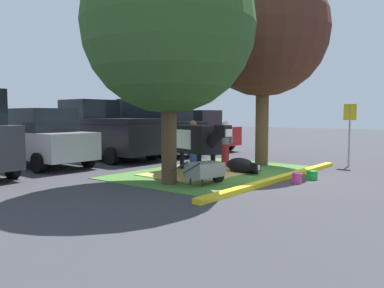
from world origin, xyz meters
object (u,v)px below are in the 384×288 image
(shade_tree_right, at_px, (263,32))
(sedan_silver, at_px, (42,138))
(person_visitor_near, at_px, (225,143))
(cow_holstein, at_px, (192,139))
(bucket_pink, at_px, (297,178))
(parking_sign, at_px, (350,122))
(person_handler, at_px, (193,142))
(sedan_red, at_px, (195,131))
(wheelbarrow, at_px, (206,170))
(calf_lying, at_px, (242,166))
(shade_tree_left, at_px, (168,27))
(suv_black, at_px, (154,127))
(bucket_green, at_px, (312,175))
(pickup_truck_black, at_px, (102,132))

(shade_tree_right, xyz_separation_m, sedan_silver, (-5.05, 5.87, -3.71))
(person_visitor_near, bearing_deg, cow_holstein, -178.97)
(bucket_pink, bearing_deg, parking_sign, -0.02)
(cow_holstein, relative_size, person_handler, 1.89)
(bucket_pink, height_order, sedan_red, sedan_red)
(sedan_silver, bearing_deg, person_visitor_near, -54.74)
(person_visitor_near, height_order, wheelbarrow, person_visitor_near)
(calf_lying, relative_size, sedan_silver, 0.30)
(shade_tree_left, relative_size, suv_black, 1.34)
(calf_lying, distance_m, person_handler, 2.32)
(parking_sign, height_order, bucket_green, parking_sign)
(sedan_red, bearing_deg, cow_holstein, -142.47)
(shade_tree_right, xyz_separation_m, cow_holstein, (-3.22, 0.61, -3.62))
(sedan_red, bearing_deg, parking_sign, -100.24)
(suv_black, bearing_deg, bucket_green, -104.23)
(calf_lying, bearing_deg, wheelbarrow, -172.51)
(person_visitor_near, height_order, pickup_truck_black, pickup_truck_black)
(cow_holstein, distance_m, parking_sign, 5.82)
(bucket_green, height_order, sedan_silver, sedan_silver)
(shade_tree_left, height_order, pickup_truck_black, shade_tree_left)
(wheelbarrow, height_order, pickup_truck_black, pickup_truck_black)
(bucket_green, relative_size, suv_black, 0.07)
(pickup_truck_black, bearing_deg, calf_lying, -88.54)
(wheelbarrow, height_order, sedan_silver, sedan_silver)
(calf_lying, distance_m, sedan_red, 7.94)
(wheelbarrow, xyz_separation_m, sedan_red, (7.46, 6.23, 0.60))
(bucket_pink, height_order, suv_black, suv_black)
(shade_tree_left, distance_m, bucket_green, 5.59)
(wheelbarrow, bearing_deg, person_visitor_near, 25.11)
(calf_lying, xyz_separation_m, pickup_truck_black, (-0.17, 6.53, 0.88))
(shade_tree_right, bearing_deg, person_handler, 135.10)
(sedan_silver, xyz_separation_m, suv_black, (5.27, -0.33, 0.29))
(shade_tree_left, distance_m, parking_sign, 7.46)
(parking_sign, xyz_separation_m, sedan_red, (1.44, 7.99, -0.55))
(bucket_pink, bearing_deg, person_visitor_near, 67.21)
(shade_tree_left, xyz_separation_m, suv_black, (5.12, 5.53, -2.75))
(shade_tree_right, xyz_separation_m, suv_black, (0.22, 5.55, -3.43))
(parking_sign, height_order, sedan_silver, parking_sign)
(suv_black, bearing_deg, parking_sign, -79.80)
(shade_tree_left, distance_m, cow_holstein, 3.44)
(calf_lying, xyz_separation_m, bucket_green, (0.27, -2.13, -0.11))
(parking_sign, distance_m, bucket_green, 3.78)
(parking_sign, bearing_deg, bucket_green, -178.74)
(shade_tree_left, height_order, wheelbarrow, shade_tree_left)
(wheelbarrow, distance_m, pickup_truck_black, 7.17)
(suv_black, bearing_deg, cow_holstein, -124.84)
(person_visitor_near, relative_size, suv_black, 0.34)
(bucket_pink, bearing_deg, suv_black, 70.20)
(parking_sign, bearing_deg, bucket_pink, 179.98)
(cow_holstein, bearing_deg, calf_lying, -44.30)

